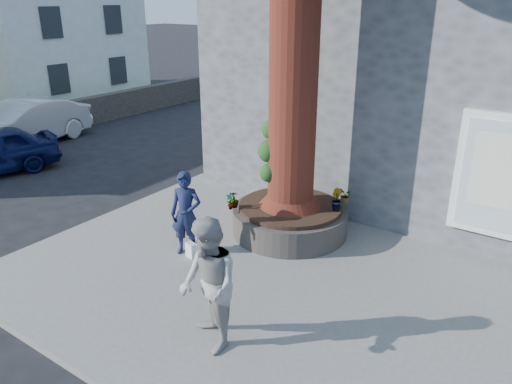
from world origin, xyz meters
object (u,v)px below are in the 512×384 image
Objects in this scene: planter at (290,219)px; car_silver at (24,123)px; woman at (209,286)px; man at (186,214)px.

car_silver is (-10.60, 0.82, 0.32)m from planter.
planter is 0.52× the size of car_silver.
woman is 12.36m from car_silver.
woman is (2.03, -1.79, 0.14)m from man.
planter is at bearing -10.52° from car_silver.
woman is 0.42× the size of car_silver.
man reaches higher than planter.
woman reaches higher than man.
man is at bearing -21.69° from car_silver.
car_silver reaches higher than planter.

